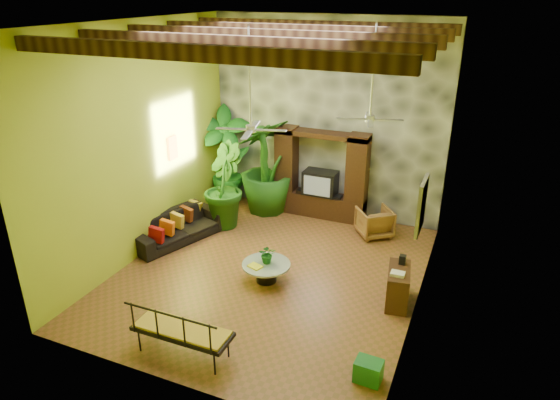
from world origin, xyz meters
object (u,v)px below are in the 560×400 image
at_px(wicker_armchair, 374,222).
at_px(green_bin, 368,371).
at_px(ceiling_fan_front, 251,118).
at_px(sofa, 177,227).
at_px(ceiling_fan_back, 371,108).
at_px(iron_bench, 179,330).
at_px(tall_plant_b, 223,185).
at_px(entertainment_center, 321,181).
at_px(side_console, 398,286).
at_px(coffee_table, 266,270).
at_px(tall_plant_c, 267,166).
at_px(tall_plant_a, 225,157).

height_order(wicker_armchair, green_bin, wicker_armchair).
bearing_deg(ceiling_fan_front, sofa, 159.94).
height_order(ceiling_fan_back, green_bin, ceiling_fan_back).
relative_size(wicker_armchair, iron_bench, 0.46).
bearing_deg(tall_plant_b, iron_bench, -69.12).
height_order(entertainment_center, sofa, entertainment_center).
relative_size(ceiling_fan_back, side_console, 2.09).
distance_m(coffee_table, green_bin, 3.26).
bearing_deg(iron_bench, side_console, 44.51).
xyz_separation_m(sofa, iron_bench, (2.37, -3.46, 0.19)).
height_order(sofa, green_bin, sofa).
xyz_separation_m(ceiling_fan_back, tall_plant_b, (-3.64, 0.47, -2.35)).
xyz_separation_m(wicker_armchair, coffee_table, (-1.55, -2.87, -0.09)).
xyz_separation_m(tall_plant_c, side_console, (4.06, -2.93, -0.90)).
height_order(coffee_table, iron_bench, iron_bench).
distance_m(wicker_armchair, coffee_table, 3.26).
relative_size(tall_plant_a, side_console, 3.02).
bearing_deg(wicker_armchair, green_bin, 65.10).
distance_m(ceiling_fan_front, tall_plant_a, 4.60).
distance_m(tall_plant_b, side_console, 5.04).
distance_m(tall_plant_c, iron_bench, 6.00).
bearing_deg(side_console, tall_plant_c, 135.47).
distance_m(wicker_armchair, green_bin, 4.95).
height_order(tall_plant_b, tall_plant_c, tall_plant_c).
bearing_deg(ceiling_fan_front, tall_plant_c, 110.24).
bearing_deg(green_bin, ceiling_fan_front, 146.43).
relative_size(ceiling_fan_front, iron_bench, 1.12).
xyz_separation_m(side_console, green_bin, (0.00, -2.24, -0.18)).
bearing_deg(side_console, entertainment_center, 121.04).
height_order(sofa, wicker_armchair, wicker_armchair).
distance_m(ceiling_fan_front, ceiling_fan_back, 2.41).
bearing_deg(wicker_armchair, ceiling_fan_back, 53.15).
bearing_deg(wicker_armchair, tall_plant_c, -43.77).
relative_size(wicker_armchair, tall_plant_b, 0.36).
relative_size(sofa, tall_plant_a, 0.86).
height_order(entertainment_center, green_bin, entertainment_center).
xyz_separation_m(ceiling_fan_back, sofa, (-4.25, -0.71, -3.06)).
bearing_deg(coffee_table, tall_plant_a, 129.78).
height_order(entertainment_center, tall_plant_c, tall_plant_c).
bearing_deg(iron_bench, wicker_armchair, 70.89).
height_order(ceiling_fan_back, tall_plant_c, ceiling_fan_back).
relative_size(entertainment_center, iron_bench, 1.44).
height_order(entertainment_center, iron_bench, entertainment_center).
bearing_deg(wicker_armchair, entertainment_center, -57.89).
distance_m(ceiling_fan_front, coffee_table, 3.16).
relative_size(tall_plant_b, side_console, 2.37).
relative_size(ceiling_fan_front, ceiling_fan_back, 1.00).
height_order(sofa, side_console, side_console).
bearing_deg(wicker_armchair, tall_plant_a, -42.15).
height_order(ceiling_fan_front, wicker_armchair, ceiling_fan_front).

